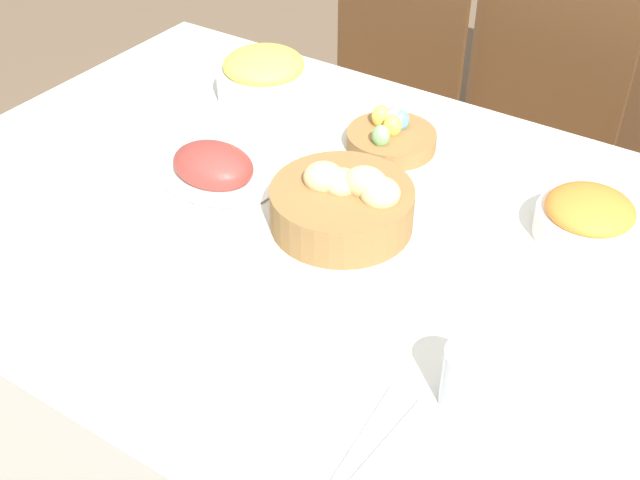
# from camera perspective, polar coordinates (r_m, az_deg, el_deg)

# --- Properties ---
(dining_table) EXTENTS (1.72, 1.10, 0.76)m
(dining_table) POSITION_cam_1_polar(r_m,az_deg,el_deg) (1.65, 2.00, -10.17)
(dining_table) COLOR silver
(dining_table) RESTS_ON ground
(chair_far_center) EXTENTS (0.46, 0.46, 0.98)m
(chair_far_center) POSITION_cam_1_polar(r_m,az_deg,el_deg) (2.19, 14.08, 7.07)
(chair_far_center) COLOR brown
(chair_far_center) RESTS_ON ground
(chair_far_left) EXTENTS (0.45, 0.45, 0.98)m
(chair_far_left) POSITION_cam_1_polar(r_m,az_deg,el_deg) (2.35, 3.87, 10.33)
(chair_far_left) COLOR brown
(chair_far_left) RESTS_ON ground
(bread_basket) EXTENTS (0.25, 0.25, 0.12)m
(bread_basket) POSITION_cam_1_polar(r_m,az_deg,el_deg) (1.39, 1.70, 2.61)
(bread_basket) COLOR olive
(bread_basket) RESTS_ON dining_table
(egg_basket) EXTENTS (0.18, 0.18, 0.08)m
(egg_basket) POSITION_cam_1_polar(r_m,az_deg,el_deg) (1.63, 5.06, 7.36)
(egg_basket) COLOR olive
(egg_basket) RESTS_ON dining_table
(ham_platter) EXTENTS (0.26, 0.18, 0.08)m
(ham_platter) POSITION_cam_1_polar(r_m,az_deg,el_deg) (1.54, -7.59, 5.11)
(ham_platter) COLOR white
(ham_platter) RESTS_ON dining_table
(carrot_bowl) EXTENTS (0.18, 0.18, 0.08)m
(carrot_bowl) POSITION_cam_1_polar(r_m,az_deg,el_deg) (1.44, 18.52, 1.51)
(carrot_bowl) COLOR white
(carrot_bowl) RESTS_ON dining_table
(pineapple_bowl) EXTENTS (0.21, 0.21, 0.11)m
(pineapple_bowl) POSITION_cam_1_polar(r_m,az_deg,el_deg) (1.80, -3.99, 11.53)
(pineapple_bowl) COLOR silver
(pineapple_bowl) RESTS_ON dining_table
(dinner_plate) EXTENTS (0.24, 0.24, 0.01)m
(dinner_plate) POSITION_cam_1_polar(r_m,az_deg,el_deg) (1.13, -3.46, -10.61)
(dinner_plate) COLOR white
(dinner_plate) RESTS_ON dining_table
(fork) EXTENTS (0.02, 0.20, 0.00)m
(fork) POSITION_cam_1_polar(r_m,az_deg,el_deg) (1.20, -9.17, -7.69)
(fork) COLOR #B7B7BC
(fork) RESTS_ON dining_table
(knife) EXTENTS (0.02, 0.20, 0.00)m
(knife) POSITION_cam_1_polar(r_m,az_deg,el_deg) (1.08, 3.04, -13.90)
(knife) COLOR #B7B7BC
(knife) RESTS_ON dining_table
(spoon) EXTENTS (0.02, 0.20, 0.00)m
(spoon) POSITION_cam_1_polar(r_m,az_deg,el_deg) (1.07, 4.46, -14.57)
(spoon) COLOR #B7B7BC
(spoon) RESTS_ON dining_table
(drinking_cup) EXTENTS (0.07, 0.07, 0.10)m
(drinking_cup) POSITION_cam_1_polar(r_m,az_deg,el_deg) (1.10, 10.46, -9.59)
(drinking_cup) COLOR silver
(drinking_cup) RESTS_ON dining_table
(butter_dish) EXTENTS (0.11, 0.07, 0.03)m
(butter_dish) POSITION_cam_1_polar(r_m,az_deg,el_deg) (1.34, -9.60, -1.07)
(butter_dish) COLOR white
(butter_dish) RESTS_ON dining_table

